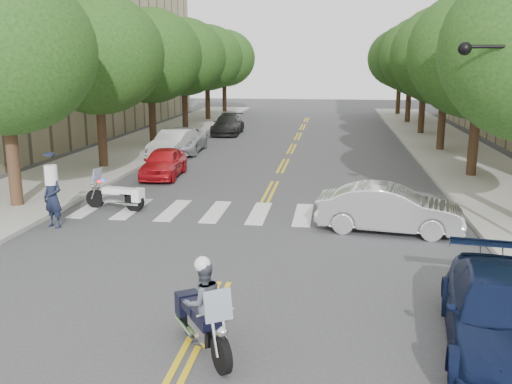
% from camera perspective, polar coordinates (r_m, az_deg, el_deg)
% --- Properties ---
extents(ground, '(140.00, 140.00, 0.00)m').
position_cam_1_polar(ground, '(13.96, -3.19, -9.03)').
color(ground, '#38383A').
rests_on(ground, ground).
extents(sidewalk_left, '(5.00, 60.00, 0.15)m').
position_cam_1_polar(sidewalk_left, '(37.08, -11.24, 4.69)').
color(sidewalk_left, '#9E9991').
rests_on(sidewalk_left, ground).
extents(sidewalk_right, '(5.00, 60.00, 0.15)m').
position_cam_1_polar(sidewalk_right, '(35.77, 19.00, 3.94)').
color(sidewalk_right, '#9E9991').
rests_on(sidewalk_right, ground).
extents(tree_l_0, '(6.40, 6.40, 8.45)m').
position_cam_1_polar(tree_l_0, '(21.86, -24.01, 12.72)').
color(tree_l_0, '#382316').
rests_on(tree_l_0, ground).
extents(tree_l_1, '(6.40, 6.40, 8.45)m').
position_cam_1_polar(tree_l_1, '(29.00, -15.60, 13.12)').
color(tree_l_1, '#382316').
rests_on(tree_l_1, ground).
extents(tree_l_2, '(6.40, 6.40, 8.45)m').
position_cam_1_polar(tree_l_2, '(36.50, -10.56, 13.23)').
color(tree_l_2, '#382316').
rests_on(tree_l_2, ground).
extents(tree_l_3, '(6.40, 6.40, 8.45)m').
position_cam_1_polar(tree_l_3, '(44.18, -7.26, 13.24)').
color(tree_l_3, '#382316').
rests_on(tree_l_3, ground).
extents(tree_l_4, '(6.40, 6.40, 8.45)m').
position_cam_1_polar(tree_l_4, '(51.95, -4.93, 13.23)').
color(tree_l_4, '#382316').
rests_on(tree_l_4, ground).
extents(tree_l_5, '(6.40, 6.40, 8.45)m').
position_cam_1_polar(tree_l_5, '(59.79, -3.22, 13.20)').
color(tree_l_5, '#382316').
rests_on(tree_l_5, ground).
extents(tree_r_1, '(6.40, 6.40, 8.45)m').
position_cam_1_polar(tree_r_1, '(27.44, 21.58, 12.74)').
color(tree_r_1, '#382316').
rests_on(tree_r_1, ground).
extents(tree_r_2, '(6.40, 6.40, 8.45)m').
position_cam_1_polar(tree_r_2, '(35.27, 18.52, 12.81)').
color(tree_r_2, '#382316').
rests_on(tree_r_2, ground).
extents(tree_r_3, '(6.40, 6.40, 8.45)m').
position_cam_1_polar(tree_r_3, '(43.17, 16.57, 12.83)').
color(tree_r_3, '#382316').
rests_on(tree_r_3, ground).
extents(tree_r_4, '(6.40, 6.40, 8.45)m').
position_cam_1_polar(tree_r_4, '(51.10, 15.23, 12.84)').
color(tree_r_4, '#382316').
rests_on(tree_r_4, ground).
extents(tree_r_5, '(6.40, 6.40, 8.45)m').
position_cam_1_polar(tree_r_5, '(59.04, 14.25, 12.84)').
color(tree_r_5, '#382316').
rests_on(tree_r_5, ground).
extents(motorcycle_police, '(1.47, 2.00, 1.84)m').
position_cam_1_polar(motorcycle_police, '(10.64, -5.38, -11.54)').
color(motorcycle_police, black).
rests_on(motorcycle_police, ground).
extents(motorcycle_parked, '(2.30, 0.79, 1.49)m').
position_cam_1_polar(motorcycle_parked, '(20.97, -13.49, -0.39)').
color(motorcycle_parked, black).
rests_on(motorcycle_parked, ground).
extents(officer_standing, '(0.83, 0.68, 1.94)m').
position_cam_1_polar(officer_standing, '(19.31, -19.66, -0.54)').
color(officer_standing, black).
rests_on(officer_standing, ground).
extents(convertible, '(4.65, 2.17, 1.48)m').
position_cam_1_polar(convertible, '(18.23, 13.19, -1.65)').
color(convertible, '#BABBBD').
rests_on(convertible, ground).
extents(sedan_blue, '(2.74, 5.28, 1.46)m').
position_cam_1_polar(sedan_blue, '(11.43, 23.48, -11.28)').
color(sedan_blue, '#0D1737').
rests_on(sedan_blue, ground).
extents(parked_car_a, '(1.82, 4.07, 1.36)m').
position_cam_1_polar(parked_car_a, '(26.58, -9.22, 2.92)').
color(parked_car_a, red).
rests_on(parked_car_a, ground).
extents(parked_car_b, '(2.05, 4.68, 1.50)m').
position_cam_1_polar(parked_car_b, '(32.26, -8.19, 4.81)').
color(parked_car_b, '#B8B8B8').
rests_on(parked_car_b, ground).
extents(parked_car_c, '(2.64, 5.27, 1.43)m').
position_cam_1_polar(parked_car_c, '(33.69, -7.49, 5.12)').
color(parked_car_c, '#A4A8AC').
rests_on(parked_car_c, ground).
extents(parked_car_d, '(2.13, 4.96, 1.42)m').
position_cam_1_polar(parked_car_d, '(42.16, -2.83, 6.75)').
color(parked_car_d, black).
rests_on(parked_car_d, ground).
extents(parked_car_e, '(1.70, 3.78, 1.26)m').
position_cam_1_polar(parked_car_e, '(47.71, -2.67, 7.37)').
color(parked_car_e, '#9F9FA4').
rests_on(parked_car_e, ground).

